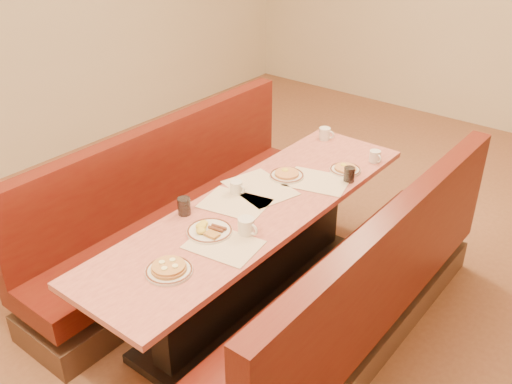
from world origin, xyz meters
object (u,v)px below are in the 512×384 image
Objects in this scene: coffee_mug_c at (375,156)px; eggs_plate at (209,230)px; diner_table at (257,255)px; soda_tumbler_near at (184,206)px; booth_right at (357,303)px; coffee_mug_d at (325,133)px; booth_left at (177,219)px; coffee_mug_b at (237,187)px; soda_tumbler_mid at (349,174)px; coffee_mug_a at (247,226)px; pancake_plate at (169,269)px.

eggs_plate is at bearing -78.11° from coffee_mug_c.
diner_table is 0.57m from eggs_plate.
diner_table is 0.62m from soda_tumbler_near.
booth_right is 20.67× the size of coffee_mug_d.
booth_left is 0.69m from coffee_mug_b.
diner_table is 1.20m from coffee_mug_d.
soda_tumbler_near reaches higher than soda_tumbler_mid.
coffee_mug_c is 0.50m from coffee_mug_d.
booth_left is at bearing -111.47° from coffee_mug_c.
eggs_plate is 0.22m from coffee_mug_a.
soda_tumbler_near is (-0.34, 0.46, 0.03)m from pancake_plate.
soda_tumbler_mid reaches higher than diner_table.
booth_right reaches higher than coffee_mug_c.
pancake_plate is at bearing -129.68° from booth_right.
diner_table is 0.54m from coffee_mug_a.
coffee_mug_c is 1.06× the size of soda_tumbler_mid.
coffee_mug_c is at bearing 77.74° from eggs_plate.
diner_table is 1.11m from coffee_mug_c.
coffee_mug_d is at bearing 98.09° from pancake_plate.
diner_table is 0.46m from coffee_mug_b.
soda_tumbler_mid is at bearing 73.41° from eggs_plate.
coffee_mug_c is (1.01, 0.99, 0.43)m from booth_left.
coffee_mug_a is 0.47m from coffee_mug_b.
diner_table is 10.24× the size of pancake_plate.
coffee_mug_c is (0.13, 1.28, -0.01)m from coffee_mug_a.
diner_table is 0.90m from pancake_plate.
pancake_plate is 1.45m from soda_tumbler_mid.
coffee_mug_a is 1.33× the size of soda_tumbler_mid.
pancake_plate reaches higher than diner_table.
booth_left is at bearing 180.00° from booth_right.
coffee_mug_b is at bearing -98.32° from coffee_mug_d.
coffee_mug_c is at bearing 114.80° from booth_right.
soda_tumbler_mid is (0.49, -0.48, 0.00)m from coffee_mug_d.
coffee_mug_a is (0.09, 0.52, 0.03)m from pancake_plate.
diner_table is at bearing -11.83° from coffee_mug_b.
eggs_plate is 2.35× the size of coffee_mug_b.
coffee_mug_b reaches higher than diner_table.
eggs_plate is at bearing -141.98° from coffee_mug_a.
coffee_mug_c is at bearing 83.17° from pancake_plate.
coffee_mug_c is at bearing 90.59° from soda_tumbler_mid.
eggs_plate is 2.15× the size of coffee_mug_d.
coffee_mug_b is at bearing 3.60° from booth_left.
coffee_mug_a is at bearing -71.52° from coffee_mug_c.
booth_left reaches higher than coffee_mug_a.
coffee_mug_a is at bearing -45.14° from coffee_mug_b.
coffee_mug_b is 0.39m from soda_tumbler_near.
coffee_mug_b is 1.04× the size of coffee_mug_c.
booth_left is 1.48m from coffee_mug_c.
booth_left is 9.60× the size of eggs_plate.
coffee_mug_b is at bearing 177.91° from booth_right.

